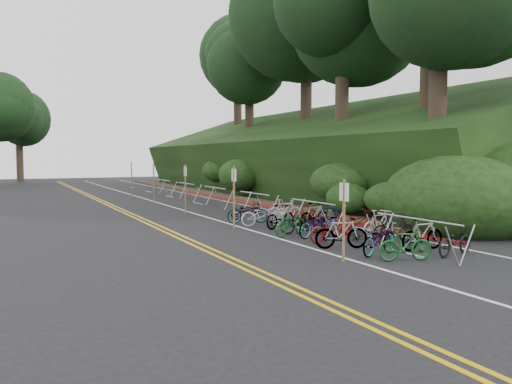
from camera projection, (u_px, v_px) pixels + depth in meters
The scene contains 11 objects.
ground at pixel (283, 251), 15.29m from camera, with size 120.00×120.00×0.00m, color black.
road_markings at pixel (192, 215), 24.56m from camera, with size 7.47×80.00×0.01m.
red_curb at pixel (265, 206), 28.53m from camera, with size 0.25×28.00×0.10m, color maroon.
embankment at pixel (306, 161), 37.88m from camera, with size 14.30×48.14×9.11m.
tree_cluster at pixel (251, 47), 38.50m from camera, with size 32.36×53.97×18.22m.
bike_rack_front at pixel (416, 228), 14.38m from camera, with size 1.11×3.31×1.11m.
bike_racks_rest at pixel (215, 193), 28.15m from camera, with size 1.14×23.00×1.17m.
signpost_near at pixel (344, 214), 13.65m from camera, with size 0.08×0.40×2.27m.
signposts_rest at pixel (168, 183), 27.93m from camera, with size 0.08×18.40×2.50m.
bike_front at pixel (290, 223), 18.12m from camera, with size 1.80×0.63×0.94m, color #144C1E.
bike_valet at pixel (326, 222), 18.31m from camera, with size 3.29×12.16×1.06m.
Camera 1 is at (-7.55, -13.13, 2.86)m, focal length 35.00 mm.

